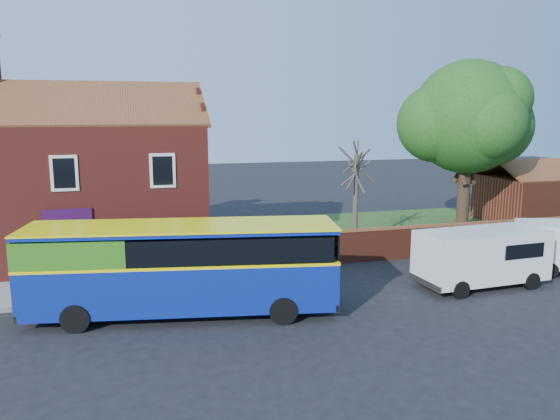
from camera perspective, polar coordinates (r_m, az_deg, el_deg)
name	(u,v)px	position (r m, az deg, el deg)	size (l,w,h in m)	color
ground	(273,329)	(18.52, -0.78, -12.31)	(120.00, 120.00, 0.00)	black
pavement	(67,291)	(23.58, -21.35, -7.89)	(18.00, 3.50, 0.12)	gray
kerb	(62,305)	(21.92, -21.83, -9.25)	(18.00, 0.15, 0.14)	slate
grass_strip	(424,228)	(34.96, 14.77, -1.85)	(26.00, 12.00, 0.04)	#426B28
shop_building	(75,189)	(28.46, -20.64, 2.09)	(12.30, 8.13, 10.50)	maroon
boundary_wall	(484,237)	(29.88, 20.55, -2.62)	(22.00, 0.38, 1.60)	maroon
outbuilding	(547,197)	(39.92, 26.17, 1.22)	(8.20, 5.06, 4.17)	maroon
bus	(173,265)	(19.49, -11.15, -5.62)	(10.97, 4.38, 3.25)	navy
van_near	(482,255)	(23.88, 20.34, -4.46)	(5.48, 2.50, 2.35)	white
large_tree	(467,121)	(34.07, 18.99, 8.82)	(8.29, 6.56, 10.11)	black
bare_tree	(356,196)	(29.11, 7.91, 1.51)	(2.02, 2.40, 5.37)	#4C4238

